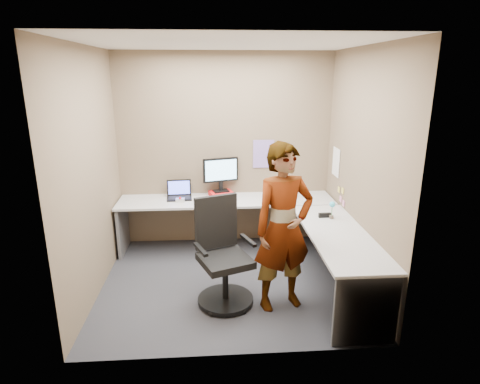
{
  "coord_description": "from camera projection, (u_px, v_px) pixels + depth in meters",
  "views": [
    {
      "loc": [
        -0.18,
        -4.3,
        2.42
      ],
      "look_at": [
        0.14,
        0.25,
        1.05
      ],
      "focal_mm": 30.0,
      "sensor_mm": 36.0,
      "label": 1
    }
  ],
  "objects": [
    {
      "name": "sticky_note_c",
      "position": [
        343.0,
        203.0,
        5.15
      ],
      "size": [
        0.01,
        0.07,
        0.07
      ],
      "primitive_type": "cube",
      "color": "pink",
      "rests_on": "wall_right"
    },
    {
      "name": "calendar_purple",
      "position": [
        264.0,
        154.0,
        5.71
      ],
      "size": [
        0.3,
        0.01,
        0.4
      ],
      "primitive_type": "cube",
      "color": "#846BB7",
      "rests_on": "wall_back"
    },
    {
      "name": "trackball_mouse",
      "position": [
        180.0,
        200.0,
        5.43
      ],
      "size": [
        0.12,
        0.08,
        0.07
      ],
      "color": "#B7B7BC",
      "rests_on": "desk"
    },
    {
      "name": "person",
      "position": [
        284.0,
        228.0,
        4.1
      ],
      "size": [
        0.74,
        0.59,
        1.77
      ],
      "primitive_type": "imported",
      "rotation": [
        0.0,
        0.0,
        0.29
      ],
      "color": "#999399",
      "rests_on": "ground"
    },
    {
      "name": "origami",
      "position": [
        224.0,
        202.0,
        5.31
      ],
      "size": [
        0.1,
        0.1,
        0.06
      ],
      "primitive_type": "cone",
      "color": "white",
      "rests_on": "desk"
    },
    {
      "name": "sticky_note_b",
      "position": [
        341.0,
        199.0,
        5.26
      ],
      "size": [
        0.01,
        0.07,
        0.07
      ],
      "primitive_type": "cube",
      "color": "pink",
      "rests_on": "wall_right"
    },
    {
      "name": "wall_right",
      "position": [
        361.0,
        171.0,
        4.53
      ],
      "size": [
        0.0,
        2.7,
        2.7
      ],
      "primitive_type": "plane",
      "rotation": [
        1.57,
        0.0,
        -1.57
      ],
      "color": "brown",
      "rests_on": "ground"
    },
    {
      "name": "wall_left",
      "position": [
        91.0,
        175.0,
        4.33
      ],
      "size": [
        0.0,
        2.7,
        2.7
      ],
      "primitive_type": "plane",
      "rotation": [
        1.57,
        0.0,
        1.57
      ],
      "color": "brown",
      "rests_on": "ground"
    },
    {
      "name": "sticky_note_d",
      "position": [
        339.0,
        190.0,
        5.32
      ],
      "size": [
        0.01,
        0.07,
        0.07
      ],
      "primitive_type": "cube",
      "color": "#F2E059",
      "rests_on": "wall_right"
    },
    {
      "name": "paper_ream",
      "position": [
        221.0,
        194.0,
        5.7
      ],
      "size": [
        0.37,
        0.31,
        0.06
      ],
      "primitive_type": "cube",
      "rotation": [
        0.0,
        0.0,
        0.28
      ],
      "color": "red",
      "rests_on": "desk"
    },
    {
      "name": "office_chair",
      "position": [
        223.0,
        261.0,
        4.3
      ],
      "size": [
        0.66,
        0.65,
        1.14
      ],
      "rotation": [
        0.0,
        0.0,
        0.37
      ],
      "color": "black",
      "rests_on": "ground"
    },
    {
      "name": "wall_back",
      "position": [
        225.0,
        151.0,
        5.67
      ],
      "size": [
        3.0,
        0.0,
        3.0
      ],
      "primitive_type": "plane",
      "rotation": [
        1.57,
        0.0,
        0.0
      ],
      "color": "brown",
      "rests_on": "ground"
    },
    {
      "name": "stapler",
      "position": [
        325.0,
        215.0,
        4.85
      ],
      "size": [
        0.15,
        0.05,
        0.05
      ],
      "primitive_type": "cube",
      "rotation": [
        0.0,
        0.0,
        0.05
      ],
      "color": "black",
      "rests_on": "desk"
    },
    {
      "name": "monitor",
      "position": [
        221.0,
        172.0,
        5.62
      ],
      "size": [
        0.5,
        0.21,
        0.48
      ],
      "rotation": [
        0.0,
        0.0,
        0.28
      ],
      "color": "black",
      "rests_on": "paper_ream"
    },
    {
      "name": "ceiling",
      "position": [
        228.0,
        43.0,
        4.04
      ],
      "size": [
        3.0,
        3.0,
        0.0
      ],
      "primitive_type": "plane",
      "rotation": [
        3.14,
        0.0,
        0.0
      ],
      "color": "white",
      "rests_on": "wall_back"
    },
    {
      "name": "ground",
      "position": [
        230.0,
        282.0,
        4.82
      ],
      "size": [
        3.0,
        3.0,
        0.0
      ],
      "primitive_type": "plane",
      "color": "#27282D",
      "rests_on": "ground"
    },
    {
      "name": "calendar_white",
      "position": [
        336.0,
        162.0,
        5.42
      ],
      "size": [
        0.01,
        0.28,
        0.38
      ],
      "primitive_type": "cube",
      "color": "white",
      "rests_on": "wall_right"
    },
    {
      "name": "sticky_note_a",
      "position": [
        343.0,
        191.0,
        5.17
      ],
      "size": [
        0.01,
        0.07,
        0.07
      ],
      "primitive_type": "cube",
      "color": "#F2E059",
      "rests_on": "wall_right"
    },
    {
      "name": "laptop",
      "position": [
        179.0,
        194.0,
        5.6
      ],
      "size": [
        0.36,
        0.3,
        0.24
      ],
      "rotation": [
        0.0,
        0.0,
        0.08
      ],
      "color": "black",
      "rests_on": "desk"
    },
    {
      "name": "desk",
      "position": [
        263.0,
        223.0,
        5.05
      ],
      "size": [
        2.98,
        2.58,
        0.73
      ],
      "color": "#B6B6B6",
      "rests_on": "ground"
    },
    {
      "name": "flower",
      "position": [
        332.0,
        207.0,
        4.77
      ],
      "size": [
        0.07,
        0.07,
        0.22
      ],
      "color": "brown",
      "rests_on": "desk"
    }
  ]
}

